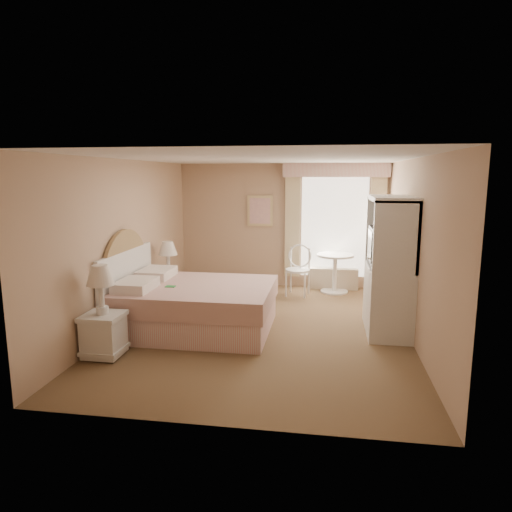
% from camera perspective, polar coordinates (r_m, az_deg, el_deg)
% --- Properties ---
extents(room, '(4.21, 5.51, 2.51)m').
position_cam_1_polar(room, '(6.63, 0.95, 1.25)').
color(room, brown).
rests_on(room, ground).
extents(window, '(2.05, 0.22, 2.51)m').
position_cam_1_polar(window, '(9.19, 9.77, 4.14)').
color(window, white).
rests_on(window, room).
extents(framed_art, '(0.52, 0.04, 0.62)m').
position_cam_1_polar(framed_art, '(9.32, 0.51, 5.66)').
color(framed_art, '#CEB37E').
rests_on(framed_art, room).
extents(bed, '(2.28, 1.80, 1.59)m').
position_cam_1_polar(bed, '(6.88, -8.56, -5.96)').
color(bed, '#D48D8A').
rests_on(bed, room).
extents(nightstand_near, '(0.48, 0.48, 1.16)m').
position_cam_1_polar(nightstand_near, '(6.08, -18.57, -7.96)').
color(nightstand_near, silver).
rests_on(nightstand_near, room).
extents(nightstand_far, '(0.46, 0.46, 1.11)m').
position_cam_1_polar(nightstand_far, '(8.23, -10.84, -3.09)').
color(nightstand_far, silver).
rests_on(nightstand_far, room).
extents(round_table, '(0.71, 0.71, 0.75)m').
position_cam_1_polar(round_table, '(9.01, 9.84, -1.36)').
color(round_table, white).
rests_on(round_table, room).
extents(cafe_chair, '(0.54, 0.54, 0.97)m').
position_cam_1_polar(cafe_chair, '(8.74, 5.34, -1.23)').
color(cafe_chair, white).
rests_on(cafe_chair, room).
extents(armoire, '(0.59, 1.19, 1.98)m').
position_cam_1_polar(armoire, '(6.86, 16.32, -2.51)').
color(armoire, silver).
rests_on(armoire, room).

